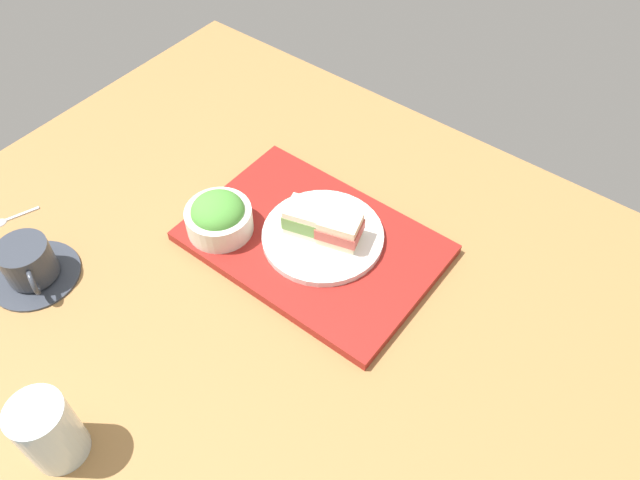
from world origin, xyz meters
TOP-DOWN VIEW (x-y plane):
  - ground_plane at (0.00, 0.00)cm, footprint 140.00×100.00cm
  - serving_tray at (5.90, -7.88)cm, footprint 41.54×28.46cm
  - sandwich_plate at (4.76, -9.06)cm, footprint 20.69×20.69cm
  - sandwich_near at (1.83, -9.83)cm, footprint 8.28×7.18cm
  - sandwich_far at (7.68, -8.29)cm, footprint 8.08×6.95cm
  - salad_bowl at (19.99, -0.33)cm, footprint 11.36×11.36cm
  - coffee_cup at (38.22, 25.31)cm, footprint 14.57×14.57cm
  - drinking_glass at (10.80, 40.85)cm, footprint 7.53×7.53cm
  - teaspoon at (53.04, 21.28)cm, footprint 4.17×8.48cm

SIDE VIEW (x-z plane):
  - ground_plane at x=0.00cm, z-range -3.00..0.00cm
  - teaspoon at x=53.04cm, z-range -0.04..0.76cm
  - serving_tray at x=5.90cm, z-range 0.00..1.81cm
  - sandwich_plate at x=4.76cm, z-range 1.81..3.02cm
  - coffee_cup at x=38.22cm, z-range -0.45..6.91cm
  - salad_bowl at x=19.99cm, z-range 1.50..8.54cm
  - sandwich_near at x=1.83cm, z-range 3.02..8.10cm
  - sandwich_far at x=7.68cm, z-range 3.02..8.17cm
  - drinking_glass at x=10.80cm, z-range 0.00..11.71cm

